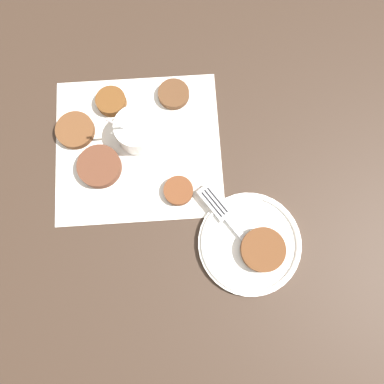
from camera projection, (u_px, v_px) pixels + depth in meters
name	position (u px, v px, depth m)	size (l,w,h in m)	color
ground_plane	(133.00, 160.00, 0.76)	(4.00, 4.00, 0.00)	#38281E
napkin	(138.00, 147.00, 0.76)	(0.39, 0.37, 0.00)	silver
sauce_bowl	(137.00, 131.00, 0.74)	(0.09, 0.09, 0.11)	white
fritter_0	(178.00, 191.00, 0.73)	(0.06, 0.06, 0.02)	brown
fritter_1	(100.00, 169.00, 0.74)	(0.09, 0.09, 0.02)	brown
fritter_2	(174.00, 94.00, 0.78)	(0.06, 0.06, 0.01)	brown
fritter_3	(75.00, 130.00, 0.76)	(0.08, 0.08, 0.01)	brown
fritter_4	(111.00, 101.00, 0.77)	(0.06, 0.06, 0.02)	brown
serving_plate	(250.00, 243.00, 0.71)	(0.20, 0.20, 0.02)	white
fritter_on_plate	(263.00, 250.00, 0.69)	(0.08, 0.08, 0.02)	brown
fork	(228.00, 218.00, 0.71)	(0.10, 0.19, 0.00)	silver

